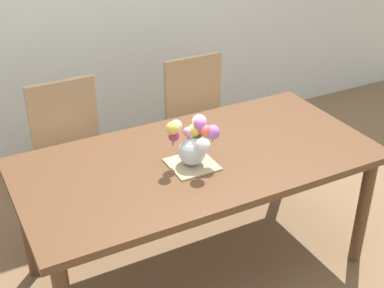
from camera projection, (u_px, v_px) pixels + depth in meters
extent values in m
plane|color=brown|center=(197.00, 265.00, 3.07)|extent=(12.00, 12.00, 0.00)
cube|color=brown|center=(198.00, 160.00, 2.73)|extent=(1.84, 0.91, 0.04)
cylinder|color=brown|center=(363.00, 211.00, 2.96)|extent=(0.07, 0.07, 0.69)
cylinder|color=brown|center=(27.00, 224.00, 2.86)|extent=(0.07, 0.07, 0.69)
cylinder|color=brown|center=(282.00, 151.00, 3.54)|extent=(0.07, 0.07, 0.69)
cube|color=tan|center=(76.00, 159.00, 3.22)|extent=(0.42, 0.42, 0.04)
cylinder|color=tan|center=(118.00, 199.00, 3.27)|extent=(0.04, 0.04, 0.44)
cylinder|color=tan|center=(60.00, 215.00, 3.13)|extent=(0.04, 0.04, 0.44)
cylinder|color=tan|center=(98.00, 171.00, 3.55)|extent=(0.04, 0.04, 0.44)
cylinder|color=tan|center=(45.00, 185.00, 3.40)|extent=(0.04, 0.04, 0.44)
cube|color=tan|center=(63.00, 113.00, 3.26)|extent=(0.42, 0.04, 0.42)
cube|color=tan|center=(206.00, 127.00, 3.59)|extent=(0.42, 0.42, 0.04)
cylinder|color=tan|center=(242.00, 163.00, 3.64)|extent=(0.04, 0.04, 0.44)
cylinder|color=tan|center=(195.00, 177.00, 3.49)|extent=(0.04, 0.04, 0.44)
cylinder|color=tan|center=(215.00, 141.00, 3.92)|extent=(0.04, 0.04, 0.44)
cylinder|color=tan|center=(171.00, 152.00, 3.77)|extent=(0.04, 0.04, 0.44)
cube|color=tan|center=(193.00, 86.00, 3.62)|extent=(0.42, 0.04, 0.42)
cube|color=tan|center=(192.00, 164.00, 2.65)|extent=(0.22, 0.22, 0.01)
sphere|color=silver|center=(192.00, 151.00, 2.61)|extent=(0.14, 0.14, 0.14)
sphere|color=white|center=(176.00, 125.00, 2.57)|extent=(0.06, 0.06, 0.06)
cylinder|color=#478438|center=(176.00, 133.00, 2.59)|extent=(0.01, 0.01, 0.08)
sphere|color=#B266C6|center=(200.00, 124.00, 2.57)|extent=(0.06, 0.06, 0.06)
cylinder|color=#478438|center=(200.00, 132.00, 2.59)|extent=(0.01, 0.01, 0.09)
sphere|color=#E55B4C|center=(206.00, 131.00, 2.56)|extent=(0.06, 0.06, 0.06)
cylinder|color=#478438|center=(206.00, 137.00, 2.57)|extent=(0.01, 0.01, 0.06)
sphere|color=white|center=(200.00, 122.00, 2.61)|extent=(0.07, 0.07, 0.07)
cylinder|color=#478438|center=(200.00, 129.00, 2.63)|extent=(0.01, 0.01, 0.08)
sphere|color=#D12D66|center=(174.00, 136.00, 2.56)|extent=(0.05, 0.05, 0.05)
cylinder|color=#478438|center=(174.00, 140.00, 2.57)|extent=(0.01, 0.01, 0.04)
sphere|color=#EFD14C|center=(172.00, 128.00, 2.51)|extent=(0.06, 0.06, 0.06)
cylinder|color=#478438|center=(172.00, 137.00, 2.54)|extent=(0.01, 0.01, 0.10)
sphere|color=#B266C6|center=(213.00, 132.00, 2.57)|extent=(0.07, 0.07, 0.07)
cylinder|color=#478438|center=(212.00, 137.00, 2.58)|extent=(0.01, 0.01, 0.05)
sphere|color=#EFD14C|center=(194.00, 130.00, 2.59)|extent=(0.06, 0.06, 0.06)
cylinder|color=#478438|center=(194.00, 135.00, 2.60)|extent=(0.01, 0.01, 0.05)
sphere|color=#EA9EBC|center=(188.00, 132.00, 2.58)|extent=(0.05, 0.05, 0.05)
cylinder|color=#478438|center=(188.00, 136.00, 2.59)|extent=(0.01, 0.01, 0.05)
sphere|color=white|center=(203.00, 145.00, 2.50)|extent=(0.07, 0.07, 0.07)
cylinder|color=#478438|center=(203.00, 148.00, 2.50)|extent=(0.01, 0.01, 0.03)
ellipsoid|color=#478438|center=(209.00, 134.00, 2.58)|extent=(0.07, 0.04, 0.02)
ellipsoid|color=#478438|center=(201.00, 143.00, 2.50)|extent=(0.03, 0.07, 0.02)
ellipsoid|color=#478438|center=(199.00, 136.00, 2.60)|extent=(0.07, 0.04, 0.03)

